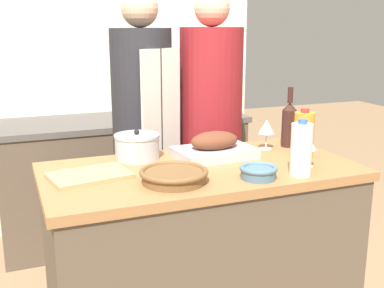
# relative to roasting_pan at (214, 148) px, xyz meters

# --- Properties ---
(kitchen_island) EXTENTS (1.35, 0.68, 0.93)m
(kitchen_island) POSITION_rel_roasting_pan_xyz_m (-0.12, -0.12, -0.51)
(kitchen_island) COLOR brown
(kitchen_island) RESTS_ON ground_plane
(back_counter) EXTENTS (1.76, 0.60, 0.88)m
(back_counter) POSITION_rel_roasting_pan_xyz_m (-0.12, 1.33, -0.53)
(back_counter) COLOR brown
(back_counter) RESTS_ON ground_plane
(back_wall) EXTENTS (2.26, 0.10, 2.55)m
(back_wall) POSITION_rel_roasting_pan_xyz_m (-0.12, 1.68, 0.30)
(back_wall) COLOR silver
(back_wall) RESTS_ON ground_plane
(roasting_pan) EXTENTS (0.38, 0.27, 0.12)m
(roasting_pan) POSITION_rel_roasting_pan_xyz_m (0.00, 0.00, 0.00)
(roasting_pan) COLOR #BCBCC1
(roasting_pan) RESTS_ON kitchen_island
(wicker_basket) EXTENTS (0.27, 0.27, 0.05)m
(wicker_basket) POSITION_rel_roasting_pan_xyz_m (-0.30, -0.27, -0.02)
(wicker_basket) COLOR brown
(wicker_basket) RESTS_ON kitchen_island
(cutting_board) EXTENTS (0.34, 0.26, 0.02)m
(cutting_board) POSITION_rel_roasting_pan_xyz_m (-0.59, -0.10, -0.04)
(cutting_board) COLOR tan
(cutting_board) RESTS_ON kitchen_island
(stock_pot) EXTENTS (0.21, 0.21, 0.14)m
(stock_pot) POSITION_rel_roasting_pan_xyz_m (-0.34, 0.11, 0.01)
(stock_pot) COLOR #B7B7BC
(stock_pot) RESTS_ON kitchen_island
(mixing_bowl) EXTENTS (0.15, 0.15, 0.05)m
(mixing_bowl) POSITION_rel_roasting_pan_xyz_m (0.03, -0.35, -0.02)
(mixing_bowl) COLOR slate
(mixing_bowl) RESTS_ON kitchen_island
(juice_jug) EXTENTS (0.09, 0.09, 0.23)m
(juice_jug) POSITION_rel_roasting_pan_xyz_m (0.38, -0.15, 0.06)
(juice_jug) COLOR orange
(juice_jug) RESTS_ON kitchen_island
(milk_jug) EXTENTS (0.09, 0.09, 0.23)m
(milk_jug) POSITION_rel_roasting_pan_xyz_m (0.22, -0.37, 0.06)
(milk_jug) COLOR white
(milk_jug) RESTS_ON kitchen_island
(wine_bottle_green) EXTENTS (0.07, 0.07, 0.30)m
(wine_bottle_green) POSITION_rel_roasting_pan_xyz_m (0.43, 0.05, 0.07)
(wine_bottle_green) COLOR #381E19
(wine_bottle_green) RESTS_ON kitchen_island
(wine_glass_left) EXTENTS (0.08, 0.08, 0.15)m
(wine_glass_left) POSITION_rel_roasting_pan_xyz_m (0.31, -0.29, 0.06)
(wine_glass_left) COLOR silver
(wine_glass_left) RESTS_ON kitchen_island
(wine_glass_right) EXTENTS (0.08, 0.08, 0.15)m
(wine_glass_right) POSITION_rel_roasting_pan_xyz_m (0.30, 0.05, 0.06)
(wine_glass_right) COLOR silver
(wine_glass_right) RESTS_ON kitchen_island
(knife_chef) EXTENTS (0.21, 0.05, 0.01)m
(knife_chef) POSITION_rel_roasting_pan_xyz_m (-0.58, 0.02, -0.04)
(knife_chef) COLOR #B7B7BC
(knife_chef) RESTS_ON kitchen_island
(condiment_bottle_tall) EXTENTS (0.06, 0.06, 0.21)m
(condiment_bottle_tall) POSITION_rel_roasting_pan_xyz_m (-0.03, 1.19, 0.00)
(condiment_bottle_tall) COLOR #332D28
(condiment_bottle_tall) RESTS_ON back_counter
(condiment_bottle_short) EXTENTS (0.05, 0.05, 0.15)m
(condiment_bottle_short) POSITION_rel_roasting_pan_xyz_m (0.10, 1.30, -0.02)
(condiment_bottle_short) COLOR maroon
(condiment_bottle_short) RESTS_ON back_counter
(condiment_bottle_extra) EXTENTS (0.06, 0.06, 0.17)m
(condiment_bottle_extra) POSITION_rel_roasting_pan_xyz_m (0.10, 1.40, -0.02)
(condiment_bottle_extra) COLOR #B28E2D
(condiment_bottle_extra) RESTS_ON back_counter
(person_cook_aproned) EXTENTS (0.36, 0.38, 1.71)m
(person_cook_aproned) POSITION_rel_roasting_pan_xyz_m (-0.17, 0.62, -0.03)
(person_cook_aproned) COLOR beige
(person_cook_aproned) RESTS_ON ground_plane
(person_cook_guest) EXTENTS (0.37, 0.37, 1.72)m
(person_cook_guest) POSITION_rel_roasting_pan_xyz_m (0.24, 0.60, -0.03)
(person_cook_guest) COLOR beige
(person_cook_guest) RESTS_ON ground_plane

